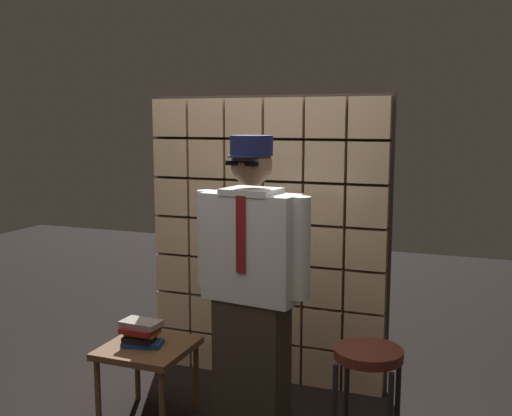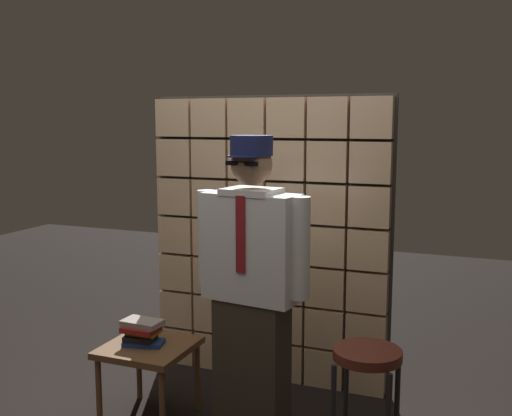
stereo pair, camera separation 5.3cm
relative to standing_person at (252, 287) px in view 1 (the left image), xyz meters
The scene contains 5 objects.
glass_block_wall 0.91m from the standing_person, 105.23° to the left, with size 1.76×0.10×2.05m.
standing_person is the anchor object (origin of this frame).
bar_stool 0.84m from the standing_person, 18.40° to the right, with size 0.34×0.34×0.75m.
side_table 0.85m from the standing_person, behind, with size 0.52×0.52×0.49m.
book_stack 0.81m from the standing_person, behind, with size 0.27×0.19×0.15m.
Camera 1 is at (1.44, -2.60, 1.86)m, focal length 42.27 mm.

